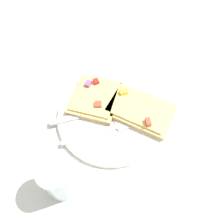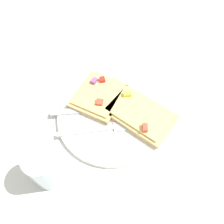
{
  "view_description": "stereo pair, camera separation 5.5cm",
  "coord_description": "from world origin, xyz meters",
  "px_view_note": "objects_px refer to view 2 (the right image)",
  "views": [
    {
      "loc": [
        0.03,
        -0.3,
        0.49
      ],
      "look_at": [
        0.0,
        0.0,
        0.02
      ],
      "focal_mm": 35.0,
      "sensor_mm": 36.0,
      "label": 1
    },
    {
      "loc": [
        0.08,
        -0.29,
        0.49
      ],
      "look_at": [
        0.0,
        0.0,
        0.02
      ],
      "focal_mm": 35.0,
      "sensor_mm": 36.0,
      "label": 2
    }
  ],
  "objects_px": {
    "plate": "(112,115)",
    "pizza_slice_corner": "(99,95)",
    "knife": "(83,111)",
    "fork": "(108,128)",
    "pizza_slice_main": "(140,113)",
    "drinking_glass": "(46,167)"
  },
  "relations": [
    {
      "from": "fork",
      "to": "knife",
      "type": "relative_size",
      "value": 1.1
    },
    {
      "from": "fork",
      "to": "drinking_glass",
      "type": "xyz_separation_m",
      "value": [
        -0.09,
        -0.14,
        0.04
      ]
    },
    {
      "from": "plate",
      "to": "pizza_slice_corner",
      "type": "relative_size",
      "value": 1.85
    },
    {
      "from": "knife",
      "to": "drinking_glass",
      "type": "distance_m",
      "value": 0.18
    },
    {
      "from": "pizza_slice_main",
      "to": "drinking_glass",
      "type": "relative_size",
      "value": 1.91
    },
    {
      "from": "knife",
      "to": "pizza_slice_corner",
      "type": "xyz_separation_m",
      "value": [
        0.03,
        0.05,
        0.01
      ]
    },
    {
      "from": "pizza_slice_main",
      "to": "pizza_slice_corner",
      "type": "bearing_deg",
      "value": 8.67
    },
    {
      "from": "pizza_slice_corner",
      "to": "drinking_glass",
      "type": "xyz_separation_m",
      "value": [
        -0.04,
        -0.22,
        0.03
      ]
    },
    {
      "from": "knife",
      "to": "pizza_slice_corner",
      "type": "relative_size",
      "value": 1.25
    },
    {
      "from": "knife",
      "to": "pizza_slice_main",
      "type": "relative_size",
      "value": 0.96
    },
    {
      "from": "pizza_slice_corner",
      "to": "drinking_glass",
      "type": "relative_size",
      "value": 1.46
    },
    {
      "from": "drinking_glass",
      "to": "plate",
      "type": "bearing_deg",
      "value": 64.5
    },
    {
      "from": "pizza_slice_main",
      "to": "drinking_glass",
      "type": "distance_m",
      "value": 0.25
    },
    {
      "from": "plate",
      "to": "pizza_slice_corner",
      "type": "bearing_deg",
      "value": 139.3
    },
    {
      "from": "fork",
      "to": "pizza_slice_corner",
      "type": "distance_m",
      "value": 0.1
    },
    {
      "from": "plate",
      "to": "pizza_slice_main",
      "type": "relative_size",
      "value": 1.41
    },
    {
      "from": "knife",
      "to": "pizza_slice_main",
      "type": "bearing_deg",
      "value": -10.28
    },
    {
      "from": "pizza_slice_corner",
      "to": "drinking_glass",
      "type": "height_order",
      "value": "drinking_glass"
    },
    {
      "from": "fork",
      "to": "knife",
      "type": "distance_m",
      "value": 0.08
    },
    {
      "from": "pizza_slice_main",
      "to": "drinking_glass",
      "type": "height_order",
      "value": "drinking_glass"
    },
    {
      "from": "pizza_slice_corner",
      "to": "drinking_glass",
      "type": "distance_m",
      "value": 0.23
    },
    {
      "from": "fork",
      "to": "drinking_glass",
      "type": "bearing_deg",
      "value": -146.89
    }
  ]
}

